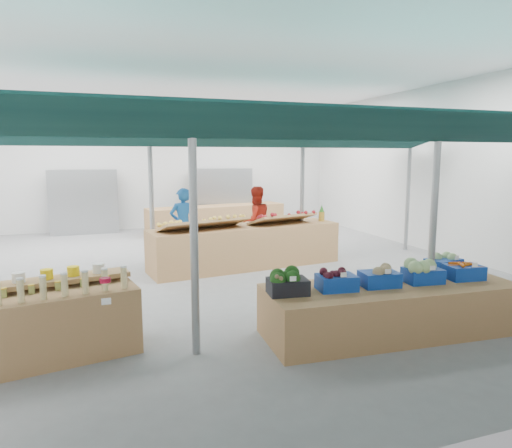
% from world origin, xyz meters
% --- Properties ---
extents(floor, '(13.00, 13.00, 0.00)m').
position_xyz_m(floor, '(0.00, 0.00, 0.00)').
color(floor, slate).
rests_on(floor, ground).
extents(hall, '(13.00, 13.00, 13.00)m').
position_xyz_m(hall, '(0.00, 1.44, 2.65)').
color(hall, silver).
rests_on(hall, ground).
extents(pole_grid, '(10.00, 4.60, 3.00)m').
position_xyz_m(pole_grid, '(0.75, -1.75, 1.81)').
color(pole_grid, gray).
rests_on(pole_grid, floor).
extents(awnings, '(9.50, 7.08, 0.30)m').
position_xyz_m(awnings, '(0.75, -1.75, 2.78)').
color(awnings, '#0A2B2B').
rests_on(awnings, pole_grid).
extents(back_shelving_left, '(2.00, 0.50, 2.00)m').
position_xyz_m(back_shelving_left, '(-2.50, 6.00, 1.00)').
color(back_shelving_left, '#B23F33').
rests_on(back_shelving_left, floor).
extents(back_shelving_right, '(2.00, 0.50, 2.00)m').
position_xyz_m(back_shelving_right, '(2.00, 6.00, 1.00)').
color(back_shelving_right, '#B23F33').
rests_on(back_shelving_right, floor).
extents(bottle_shelf, '(1.98, 1.41, 1.10)m').
position_xyz_m(bottle_shelf, '(-2.61, -3.50, 0.45)').
color(bottle_shelf, olive).
rests_on(bottle_shelf, floor).
extents(veg_counter, '(3.57, 1.37, 0.68)m').
position_xyz_m(veg_counter, '(1.68, -4.21, 0.34)').
color(veg_counter, olive).
rests_on(veg_counter, floor).
extents(fruit_counter, '(4.36, 1.57, 0.91)m').
position_xyz_m(fruit_counter, '(0.98, 0.11, 0.46)').
color(fruit_counter, olive).
rests_on(fruit_counter, floor).
extents(far_counter, '(4.70, 1.70, 0.83)m').
position_xyz_m(far_counter, '(1.61, 5.18, 0.42)').
color(far_counter, olive).
rests_on(far_counter, floor).
extents(vendor_left, '(0.67, 0.49, 1.71)m').
position_xyz_m(vendor_left, '(-0.22, 1.21, 0.85)').
color(vendor_left, '#175196').
rests_on(vendor_left, floor).
extents(vendor_right, '(0.91, 0.75, 1.71)m').
position_xyz_m(vendor_right, '(1.58, 1.21, 0.85)').
color(vendor_right, '#A92114').
rests_on(vendor_right, floor).
extents(crate_broccoli, '(0.54, 0.43, 0.35)m').
position_xyz_m(crate_broccoli, '(0.17, -4.13, 0.84)').
color(crate_broccoli, black).
rests_on(crate_broccoli, veg_counter).
extents(crate_beets, '(0.54, 0.43, 0.29)m').
position_xyz_m(crate_beets, '(0.85, -4.16, 0.82)').
color(crate_beets, '#0D3696').
rests_on(crate_beets, veg_counter).
extents(crate_celeriac, '(0.54, 0.43, 0.31)m').
position_xyz_m(crate_celeriac, '(1.48, -4.20, 0.83)').
color(crate_celeriac, '#0D3696').
rests_on(crate_celeriac, veg_counter).
extents(crate_cabbage, '(0.54, 0.43, 0.35)m').
position_xyz_m(crate_cabbage, '(2.16, -4.24, 0.84)').
color(crate_cabbage, '#0D3696').
rests_on(crate_cabbage, veg_counter).
extents(crate_carrots, '(0.54, 0.43, 0.29)m').
position_xyz_m(crate_carrots, '(2.85, -4.28, 0.79)').
color(crate_carrots, '#0D3696').
rests_on(crate_carrots, veg_counter).
extents(sparrow, '(0.12, 0.09, 0.11)m').
position_xyz_m(sparrow, '(0.01, -4.24, 0.93)').
color(sparrow, brown).
rests_on(sparrow, crate_broccoli).
extents(pole_ribbon, '(0.12, 0.12, 0.28)m').
position_xyz_m(pole_ribbon, '(-2.03, -4.27, 1.08)').
color(pole_ribbon, '#AA0B27').
rests_on(pole_ribbon, pole_grid).
extents(apple_heap_yellow, '(2.02, 1.18, 0.27)m').
position_xyz_m(apple_heap_yellow, '(-0.02, -0.13, 1.08)').
color(apple_heap_yellow, '#997247').
rests_on(apple_heap_yellow, fruit_counter).
extents(apple_heap_red, '(1.63, 1.07, 0.27)m').
position_xyz_m(apple_heap_red, '(1.85, 0.12, 1.08)').
color(apple_heap_red, '#997247').
rests_on(apple_heap_red, fruit_counter).
extents(pineapple, '(0.14, 0.14, 0.39)m').
position_xyz_m(pineapple, '(2.90, 0.26, 1.09)').
color(pineapple, '#8C6019').
rests_on(pineapple, fruit_counter).
extents(crate_extra, '(0.56, 0.45, 0.32)m').
position_xyz_m(crate_extra, '(2.87, -3.84, 0.83)').
color(crate_extra, '#0D3696').
rests_on(crate_extra, veg_counter).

